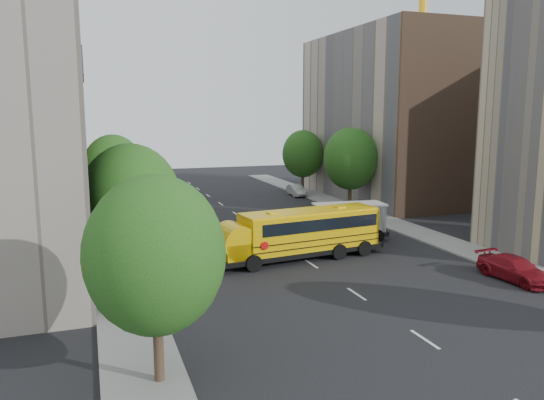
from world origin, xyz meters
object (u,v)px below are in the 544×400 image
parked_car_3 (515,269)px  parked_car_5 (296,190)px  street_tree_0 (155,255)px  school_bus (299,232)px  parked_car_0 (168,289)px  parked_car_4 (348,212)px  safari_truck (344,221)px  street_tree_4 (351,159)px  street_tree_5 (303,154)px  parked_car_2 (131,201)px  parked_car_1 (143,217)px  street_tree_2 (113,169)px  street_tree_1 (131,201)px

parked_car_3 → parked_car_5: 33.32m
street_tree_0 → school_bus: bearing=51.3°
parked_car_0 → parked_car_5: size_ratio=1.17×
parked_car_3 → parked_car_4: parked_car_3 is taller
safari_truck → parked_car_0: 17.07m
street_tree_4 → parked_car_0: (-20.55, -20.27, -4.30)m
street_tree_5 → parked_car_2: bearing=-169.9°
street_tree_4 → school_bus: size_ratio=0.69×
street_tree_5 → safari_truck: (-6.22, -23.01, -3.23)m
safari_truck → parked_car_5: (4.82, 21.45, -0.83)m
parked_car_1 → parked_car_3: size_ratio=0.93×
parked_car_3 → parked_car_4: bearing=88.0°
parked_car_3 → parked_car_5: size_ratio=1.19×
street_tree_2 → street_tree_4: bearing=0.0°
parked_car_2 → school_bus: bearing=113.5°
street_tree_2 → parked_car_2: 9.58m
parked_car_5 → street_tree_2: bearing=-149.3°
parked_car_0 → parked_car_4: (18.35, 16.36, -0.13)m
street_tree_0 → school_bus: size_ratio=0.63×
street_tree_4 → parked_car_5: (-1.40, 10.45, -4.43)m
parked_car_5 → parked_car_4: bearing=-89.4°
street_tree_1 → parked_car_2: (1.88, 26.43, -4.28)m
street_tree_5 → parked_car_4: 16.57m
street_tree_2 → street_tree_5: street_tree_2 is taller
parked_car_2 → parked_car_5: (18.72, 2.02, -0.03)m
street_tree_1 → parked_car_4: (19.80, 14.09, -4.31)m
parked_car_0 → parked_car_1: (0.75, 19.72, -0.06)m
street_tree_2 → parked_car_3: (20.60, -22.88, -4.15)m
parked_car_0 → parked_car_5: bearing=-120.9°
street_tree_1 → parked_car_3: (20.60, -4.88, -4.28)m
parked_car_1 → street_tree_4: bearing=-176.5°
parked_car_0 → parked_car_3: size_ratio=0.98×
street_tree_0 → street_tree_1: size_ratio=0.94×
street_tree_4 → parked_car_3: 23.34m
school_bus → parked_car_5: (9.91, 25.11, -1.18)m
safari_truck → school_bus: bearing=-138.3°
street_tree_1 → parked_car_5: street_tree_1 is taller
street_tree_2 → parked_car_4: (19.80, -3.91, -4.18)m
street_tree_2 → parked_car_0: size_ratio=1.69×
parked_car_4 → parked_car_5: parked_car_5 is taller
parked_car_0 → parked_car_1: parked_car_0 is taller
parked_car_0 → street_tree_0: bearing=80.4°
school_bus → safari_truck: (5.09, 3.65, -0.34)m
parked_car_1 → safari_truck: bearing=144.3°
street_tree_1 → safari_truck: 17.60m
street_tree_4 → parked_car_2: street_tree_4 is taller
parked_car_4 → parked_car_1: bearing=174.1°
street_tree_5 → street_tree_4: bearing=-90.0°
parked_car_2 → parked_car_5: bearing=-171.2°
parked_car_0 → parked_car_2: size_ratio=0.94×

